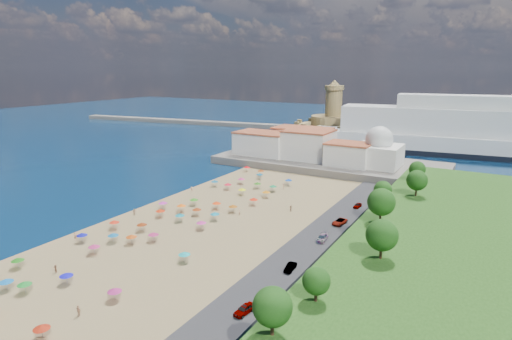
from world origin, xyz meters
The scene contains 12 objects.
ground centered at (0.00, 0.00, 0.00)m, with size 700.00×700.00×0.00m, color #071938.
terrace centered at (10.00, 73.00, 1.50)m, with size 90.00×36.00×3.00m, color #59544C.
jetty centered at (-12.00, 108.00, 1.20)m, with size 18.00×70.00×2.40m, color #59544C.
breakwater centered at (-110.00, 153.00, 1.30)m, with size 200.00×7.00×2.60m, color #59544C.
waterfront_buildings centered at (-3.05, 73.64, 7.88)m, with size 57.00×29.00×11.00m.
domed_building centered at (30.00, 71.00, 8.97)m, with size 16.00×16.00×15.00m.
fortress centered at (-12.00, 138.00, 6.68)m, with size 40.00×40.00×32.40m.
cruise_ship centered at (59.80, 127.16, 9.73)m, with size 152.03×41.64×32.87m.
beach_parasols centered at (-1.47, -10.27, 2.15)m, with size 31.46×117.50×2.20m.
beachgoers centered at (1.57, -3.72, 1.12)m, with size 36.76×82.89×1.88m.
parked_cars centered at (36.00, -2.21, 1.38)m, with size 3.05×65.08×1.43m.
hillside_trees centered at (48.14, -5.84, 10.08)m, with size 13.73×106.11×7.69m.
Camera 1 is at (68.04, -86.60, 39.07)m, focal length 30.00 mm.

